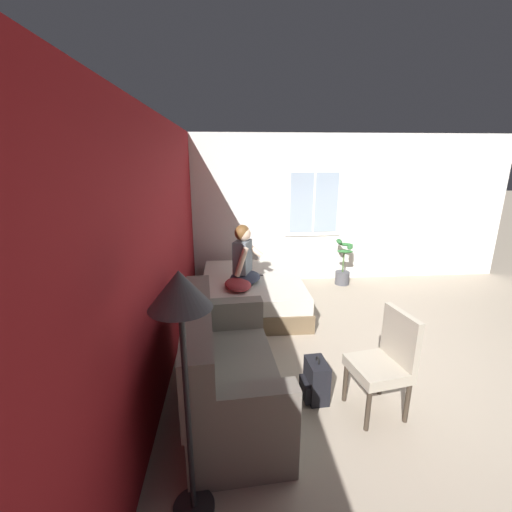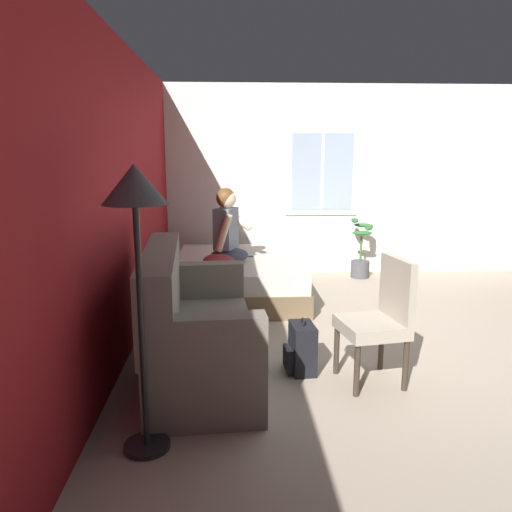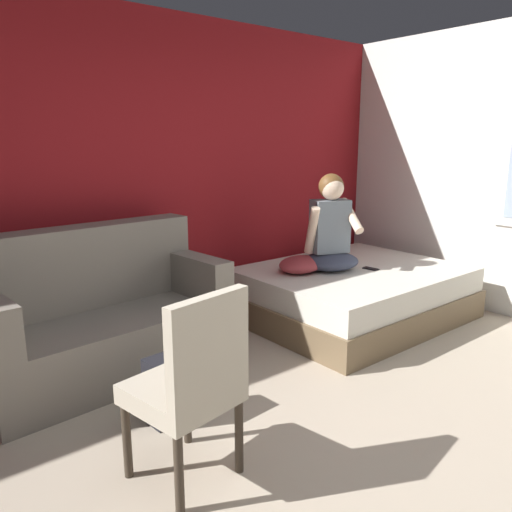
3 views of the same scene
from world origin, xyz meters
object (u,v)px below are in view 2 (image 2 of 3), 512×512
bed (238,277)px  potted_plant (361,257)px  backpack (301,349)px  person_seated (228,232)px  throw_pillow (219,261)px  floor_lamp (136,214)px  cell_phone (247,256)px  couch (192,330)px  side_chair (380,316)px

bed → potted_plant: size_ratio=2.32×
backpack → person_seated: bearing=16.6°
backpack → throw_pillow: throw_pillow is taller
throw_pillow → floor_lamp: (-2.78, 0.38, 0.88)m
backpack → cell_phone: 2.36m
bed → couch: couch is taller
backpack → side_chair: bearing=-109.5°
backpack → potted_plant: bearing=-22.7°
cell_phone → potted_plant: potted_plant is taller
bed → person_seated: bearing=148.4°
person_seated → backpack: bearing=-163.4°
couch → side_chair: bearing=-95.6°
side_chair → cell_phone: size_ratio=6.81×
side_chair → throw_pillow: 2.33m
side_chair → cell_phone: (2.52, 0.93, -0.05)m
side_chair → cell_phone: bearing=20.3°
throw_pillow → potted_plant: (1.32, -1.98, -0.25)m
backpack → throw_pillow: (1.75, 0.70, 0.36)m
cell_phone → potted_plant: 1.81m
couch → cell_phone: bearing=-12.3°
person_seated → potted_plant: bearing=-60.8°
throw_pillow → floor_lamp: floor_lamp is taller
couch → throw_pillow: couch is taller
cell_phone → side_chair: bearing=-165.9°
bed → backpack: bearing=-168.0°
person_seated → floor_lamp: (-3.05, 0.48, 0.59)m
bed → throw_pillow: (-0.48, 0.23, 0.31)m
bed → cell_phone: (0.09, -0.12, 0.25)m
person_seated → side_chair: bearing=-152.1°
person_seated → cell_phone: (0.30, -0.24, -0.35)m
floor_lamp → potted_plant: size_ratio=2.00×
side_chair → backpack: (0.20, 0.57, -0.34)m
person_seated → throw_pillow: 0.41m
bed → backpack: 2.27m
couch → cell_phone: size_ratio=12.19×
cell_phone → floor_lamp: size_ratio=0.08×
couch → person_seated: bearing=-7.6°
couch → backpack: (0.06, -0.88, -0.20)m
backpack → floor_lamp: (-1.03, 1.08, 1.24)m
backpack → cell_phone: cell_phone is taller
bed → side_chair: bearing=-156.6°
couch → person_seated: person_seated is taller
side_chair → cell_phone: side_chair is taller
couch → potted_plant: couch is taller
throw_pillow → potted_plant: size_ratio=0.56×
backpack → throw_pillow: 1.91m
side_chair → potted_plant: (3.27, -0.71, -0.23)m
person_seated → floor_lamp: bearing=171.0°
throw_pillow → potted_plant: 2.39m
bed → throw_pillow: throw_pillow is taller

